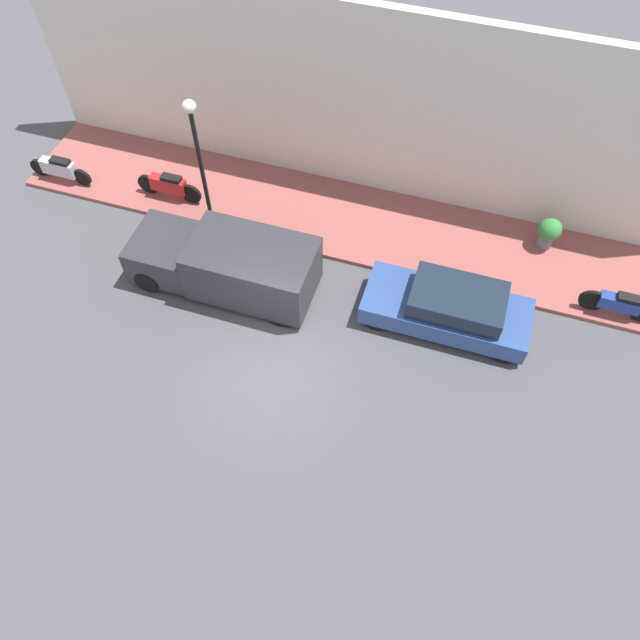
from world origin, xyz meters
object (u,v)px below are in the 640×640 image
delivery_van (226,263)px  streetlamp (197,145)px  scooter_silver (59,168)px  potted_plant (549,232)px  motorcycle_blue (620,304)px  parked_car (449,308)px  motorcycle_red (169,185)px

delivery_van → streetlamp: 3.15m
scooter_silver → potted_plant: bearing=-83.1°
motorcycle_blue → parked_car: bearing=109.9°
delivery_van → motorcycle_blue: size_ratio=2.53×
motorcycle_red → parked_car: bearing=-102.5°
motorcycle_red → motorcycle_blue: (-0.45, -13.13, -0.02)m
scooter_silver → streetlamp: 5.73m
parked_car → motorcycle_blue: bearing=-70.1°
delivery_van → potted_plant: size_ratio=5.04×
delivery_van → scooter_silver: delivery_van is taller
scooter_silver → potted_plant: 14.75m
streetlamp → scooter_silver: bearing=86.7°
potted_plant → delivery_van: bearing=116.1°
delivery_van → motorcycle_red: 3.89m
delivery_van → motorcycle_red: bearing=49.5°
scooter_silver → potted_plant: (1.78, -14.64, 0.13)m
parked_car → scooter_silver: 12.59m
motorcycle_red → streetlamp: (-0.62, -1.62, 2.40)m
parked_car → delivery_van: bearing=95.2°
scooter_silver → streetlamp: (-0.30, -5.19, 2.42)m
motorcycle_red → potted_plant: bearing=-82.5°
delivery_van → potted_plant: 9.05m
motorcycle_blue → potted_plant: (1.91, 2.05, 0.13)m
streetlamp → potted_plant: (2.07, -9.46, -2.29)m
parked_car → scooter_silver: size_ratio=2.06×
delivery_van → potted_plant: delivery_van is taller
parked_car → potted_plant: 4.06m
parked_car → scooter_silver: parked_car is taller
motorcycle_blue → potted_plant: bearing=47.0°
delivery_van → motorcycle_red: delivery_van is taller
potted_plant → streetlamp: bearing=102.4°
motorcycle_blue → potted_plant: size_ratio=2.00×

